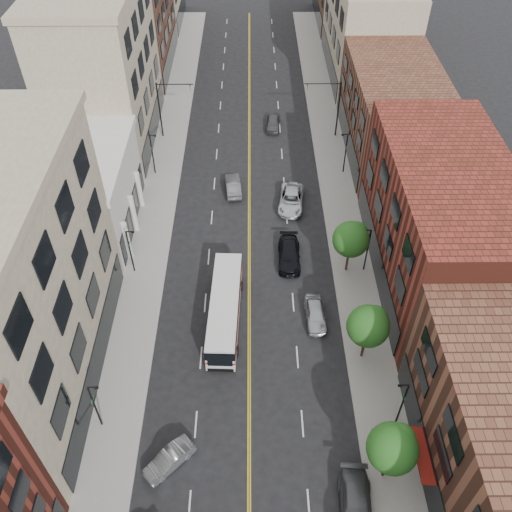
{
  "coord_description": "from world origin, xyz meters",
  "views": [
    {
      "loc": [
        0.34,
        -12.26,
        37.36
      ],
      "look_at": [
        0.63,
        20.92,
        5.0
      ],
      "focal_mm": 38.0,
      "sensor_mm": 36.0,
      "label": 1
    }
  ],
  "objects_px": {
    "car_angle_b": "(169,460)",
    "car_lane_c": "(273,123)",
    "car_parked_mid": "(356,508)",
    "car_lane_b": "(291,199)",
    "city_bus": "(225,308)",
    "car_lane_behind": "(233,186)",
    "car_lane_a": "(289,254)",
    "car_parked_far": "(315,314)"
  },
  "relations": [
    {
      "from": "car_angle_b",
      "to": "car_lane_c",
      "type": "height_order",
      "value": "car_lane_c"
    },
    {
      "from": "car_lane_c",
      "to": "car_angle_b",
      "type": "bearing_deg",
      "value": -95.59
    },
    {
      "from": "car_parked_mid",
      "to": "car_lane_b",
      "type": "relative_size",
      "value": 0.95
    },
    {
      "from": "car_parked_mid",
      "to": "car_lane_b",
      "type": "xyz_separation_m",
      "value": [
        -2.45,
        32.46,
        0.0
      ]
    },
    {
      "from": "car_parked_mid",
      "to": "car_angle_b",
      "type": "bearing_deg",
      "value": 168.63
    },
    {
      "from": "city_bus",
      "to": "car_parked_mid",
      "type": "xyz_separation_m",
      "value": [
        9.09,
        -16.46,
        -0.87
      ]
    },
    {
      "from": "car_lane_behind",
      "to": "car_angle_b",
      "type": "bearing_deg",
      "value": 77.21
    },
    {
      "from": "car_lane_behind",
      "to": "car_lane_b",
      "type": "distance_m",
      "value": 6.88
    },
    {
      "from": "car_lane_b",
      "to": "car_lane_c",
      "type": "xyz_separation_m",
      "value": [
        -1.46,
        16.05,
        -0.06
      ]
    },
    {
      "from": "car_lane_a",
      "to": "car_parked_far",
      "type": "bearing_deg",
      "value": -74.2
    },
    {
      "from": "city_bus",
      "to": "car_lane_c",
      "type": "height_order",
      "value": "city_bus"
    },
    {
      "from": "city_bus",
      "to": "car_lane_b",
      "type": "relative_size",
      "value": 1.96
    },
    {
      "from": "car_lane_a",
      "to": "car_lane_c",
      "type": "relative_size",
      "value": 1.23
    },
    {
      "from": "car_parked_far",
      "to": "car_lane_a",
      "type": "xyz_separation_m",
      "value": [
        -1.9,
        7.46,
        0.02
      ]
    },
    {
      "from": "car_angle_b",
      "to": "car_lane_a",
      "type": "xyz_separation_m",
      "value": [
        9.5,
        20.47,
        0.12
      ]
    },
    {
      "from": "car_lane_a",
      "to": "car_lane_behind",
      "type": "bearing_deg",
      "value": 118.53
    },
    {
      "from": "city_bus",
      "to": "car_angle_b",
      "type": "xyz_separation_m",
      "value": [
        -3.52,
        -13.03,
        -1.01
      ]
    },
    {
      "from": "car_lane_behind",
      "to": "car_lane_c",
      "type": "xyz_separation_m",
      "value": [
        4.9,
        13.44,
        -0.02
      ]
    },
    {
      "from": "car_lane_behind",
      "to": "car_lane_b",
      "type": "bearing_deg",
      "value": 151.76
    },
    {
      "from": "car_lane_behind",
      "to": "car_lane_b",
      "type": "xyz_separation_m",
      "value": [
        6.36,
        -2.61,
        0.04
      ]
    },
    {
      "from": "car_lane_behind",
      "to": "car_lane_a",
      "type": "height_order",
      "value": "car_lane_a"
    },
    {
      "from": "car_lane_a",
      "to": "car_lane_b",
      "type": "xyz_separation_m",
      "value": [
        0.67,
        8.55,
        0.03
      ]
    },
    {
      "from": "car_parked_far",
      "to": "car_lane_c",
      "type": "relative_size",
      "value": 1.02
    },
    {
      "from": "city_bus",
      "to": "car_parked_mid",
      "type": "bearing_deg",
      "value": -58.86
    },
    {
      "from": "car_angle_b",
      "to": "car_lane_behind",
      "type": "distance_m",
      "value": 31.86
    },
    {
      "from": "car_lane_b",
      "to": "car_lane_a",
      "type": "bearing_deg",
      "value": -87.22
    },
    {
      "from": "car_lane_a",
      "to": "car_lane_b",
      "type": "bearing_deg",
      "value": 87.04
    },
    {
      "from": "city_bus",
      "to": "car_lane_b",
      "type": "height_order",
      "value": "city_bus"
    },
    {
      "from": "car_lane_b",
      "to": "car_parked_mid",
      "type": "bearing_deg",
      "value": -78.46
    },
    {
      "from": "car_lane_c",
      "to": "car_parked_far",
      "type": "bearing_deg",
      "value": -79.86
    },
    {
      "from": "car_lane_c",
      "to": "car_lane_b",
      "type": "bearing_deg",
      "value": -79.46
    },
    {
      "from": "car_angle_b",
      "to": "car_parked_far",
      "type": "xyz_separation_m",
      "value": [
        11.4,
        13.01,
        0.1
      ]
    },
    {
      "from": "city_bus",
      "to": "car_lane_behind",
      "type": "xyz_separation_m",
      "value": [
        0.28,
        18.61,
        -0.9
      ]
    },
    {
      "from": "car_parked_far",
      "to": "car_lane_c",
      "type": "distance_m",
      "value": 32.18
    },
    {
      "from": "car_lane_behind",
      "to": "car_lane_a",
      "type": "xyz_separation_m",
      "value": [
        5.7,
        -11.16,
        0.01
      ]
    },
    {
      "from": "car_lane_b",
      "to": "car_parked_far",
      "type": "bearing_deg",
      "value": -78.35
    },
    {
      "from": "car_angle_b",
      "to": "car_lane_b",
      "type": "relative_size",
      "value": 0.69
    },
    {
      "from": "city_bus",
      "to": "car_lane_behind",
      "type": "distance_m",
      "value": 18.63
    },
    {
      "from": "car_parked_mid",
      "to": "car_lane_a",
      "type": "xyz_separation_m",
      "value": [
        -3.11,
        23.91,
        -0.02
      ]
    },
    {
      "from": "car_angle_b",
      "to": "car_lane_behind",
      "type": "xyz_separation_m",
      "value": [
        3.8,
        31.63,
        0.1
      ]
    },
    {
      "from": "car_lane_c",
      "to": "car_parked_mid",
      "type": "bearing_deg",
      "value": -80.06
    },
    {
      "from": "city_bus",
      "to": "car_parked_far",
      "type": "relative_size",
      "value": 2.56
    }
  ]
}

